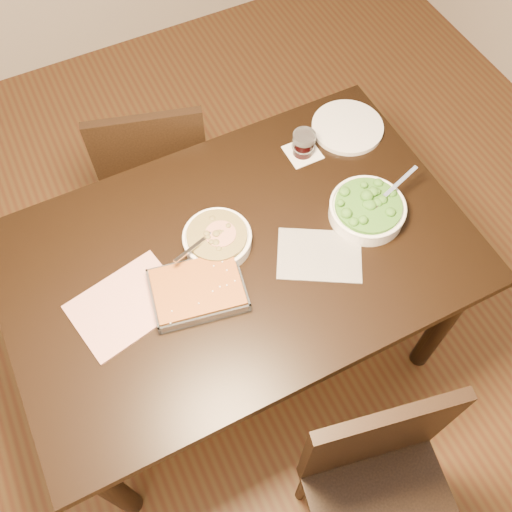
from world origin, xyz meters
TOP-DOWN VIEW (x-y plane):
  - ground at (0.00, 0.00)m, footprint 4.00×4.00m
  - table at (0.00, 0.00)m, footprint 1.40×0.90m
  - magazine_a at (-0.36, -0.01)m, footprint 0.34×0.28m
  - magazine_b at (0.22, -0.12)m, footprint 0.31×0.28m
  - coaster at (0.36, 0.26)m, footprint 0.11×0.11m
  - stew_bowl at (-0.04, 0.06)m, footprint 0.22×0.21m
  - broccoli_bowl at (0.42, -0.05)m, footprint 0.27×0.24m
  - baking_dish at (-0.16, -0.07)m, footprint 0.30×0.24m
  - wine_tumbler at (0.36, 0.26)m, footprint 0.08×0.08m
  - dinner_plate at (0.55, 0.28)m, footprint 0.25×0.25m
  - chair_near at (0.09, -0.74)m, footprint 0.49×0.49m
  - chair_far at (-0.06, 0.65)m, footprint 0.49×0.49m

SIDE VIEW (x-z plane):
  - ground at x=0.00m, z-range 0.00..0.00m
  - chair_far at x=-0.06m, z-range 0.05..0.90m
  - chair_near at x=0.09m, z-range 0.05..0.93m
  - table at x=0.00m, z-range 0.28..1.03m
  - coaster at x=0.36m, z-range 0.75..0.75m
  - magazine_b at x=0.22m, z-range 0.75..0.75m
  - magazine_a at x=-0.36m, z-range 0.75..0.76m
  - dinner_plate at x=0.55m, z-range 0.75..0.77m
  - baking_dish at x=-0.16m, z-range 0.75..0.80m
  - stew_bowl at x=-0.04m, z-range 0.74..0.82m
  - broccoli_bowl at x=0.42m, z-range 0.74..0.83m
  - wine_tumbler at x=0.36m, z-range 0.75..0.84m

